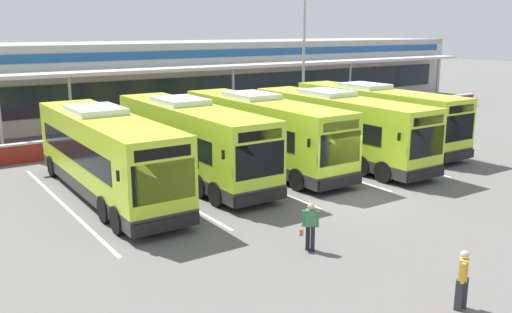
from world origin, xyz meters
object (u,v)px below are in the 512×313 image
(coach_bus_rightmost, at_px, (375,117))
(lamp_post_centre, at_px, (304,39))
(coach_bus_centre, at_px, (262,133))
(pedestrian_in_dark_coat, at_px, (463,278))
(pedestrian_with_handbag, at_px, (310,226))
(coach_bus_leftmost, at_px, (106,156))
(coach_bus_left_centre, at_px, (190,141))
(coach_bus_right_centre, at_px, (337,128))

(coach_bus_rightmost, distance_m, lamp_post_centre, 10.77)
(coach_bus_centre, distance_m, pedestrian_in_dark_coat, 15.82)
(coach_bus_rightmost, height_order, pedestrian_with_handbag, coach_bus_rightmost)
(coach_bus_rightmost, xyz_separation_m, pedestrian_in_dark_coat, (-12.97, -15.33, -0.91))
(coach_bus_leftmost, xyz_separation_m, lamp_post_centre, (19.25, 10.17, 4.50))
(coach_bus_left_centre, height_order, lamp_post_centre, lamp_post_centre)
(coach_bus_left_centre, distance_m, coach_bus_centre, 4.09)
(coach_bus_right_centre, xyz_separation_m, coach_bus_rightmost, (4.44, 1.42, 0.00))
(coach_bus_centre, bearing_deg, pedestrian_in_dark_coat, -106.06)
(coach_bus_centre, bearing_deg, coach_bus_left_centre, 177.23)
(coach_bus_rightmost, relative_size, pedestrian_with_handbag, 7.52)
(coach_bus_leftmost, xyz_separation_m, coach_bus_left_centre, (4.41, 0.66, 0.00))
(coach_bus_leftmost, bearing_deg, pedestrian_with_handbag, -70.61)
(pedestrian_in_dark_coat, height_order, lamp_post_centre, lamp_post_centre)
(coach_bus_centre, relative_size, coach_bus_rightmost, 1.00)
(coach_bus_left_centre, relative_size, coach_bus_centre, 1.00)
(coach_bus_right_centre, bearing_deg, pedestrian_with_handbag, -136.65)
(coach_bus_left_centre, xyz_separation_m, pedestrian_in_dark_coat, (-0.28, -15.37, -0.91))
(coach_bus_leftmost, relative_size, coach_bus_left_centre, 1.00)
(coach_bus_right_centre, xyz_separation_m, pedestrian_in_dark_coat, (-8.53, -13.92, -0.91))
(coach_bus_centre, bearing_deg, coach_bus_rightmost, 1.06)
(coach_bus_left_centre, xyz_separation_m, pedestrian_with_handbag, (-1.05, -10.23, -0.93))
(coach_bus_centre, distance_m, coach_bus_right_centre, 4.35)
(lamp_post_centre, bearing_deg, coach_bus_centre, -137.91)
(coach_bus_centre, height_order, lamp_post_centre, lamp_post_centre)
(coach_bus_leftmost, height_order, coach_bus_rightmost, same)
(coach_bus_right_centre, height_order, pedestrian_with_handbag, coach_bus_right_centre)
(pedestrian_in_dark_coat, bearing_deg, coach_bus_right_centre, 58.49)
(coach_bus_rightmost, bearing_deg, lamp_post_centre, 77.33)
(coach_bus_leftmost, height_order, pedestrian_in_dark_coat, coach_bus_leftmost)
(coach_bus_leftmost, bearing_deg, coach_bus_right_centre, -3.57)
(coach_bus_right_centre, height_order, coach_bus_rightmost, same)
(coach_bus_right_centre, xyz_separation_m, lamp_post_centre, (6.58, 10.96, 4.50))
(pedestrian_in_dark_coat, bearing_deg, coach_bus_leftmost, 105.71)
(coach_bus_rightmost, distance_m, pedestrian_in_dark_coat, 20.10)
(coach_bus_centre, relative_size, pedestrian_in_dark_coat, 7.52)
(lamp_post_centre, bearing_deg, coach_bus_rightmost, -102.67)
(pedestrian_with_handbag, bearing_deg, coach_bus_leftmost, 109.39)
(coach_bus_centre, height_order, coach_bus_right_centre, same)
(pedestrian_with_handbag, bearing_deg, coach_bus_centre, 62.90)
(coach_bus_left_centre, bearing_deg, coach_bus_centre, -2.77)
(coach_bus_right_centre, distance_m, pedestrian_with_handbag, 12.82)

